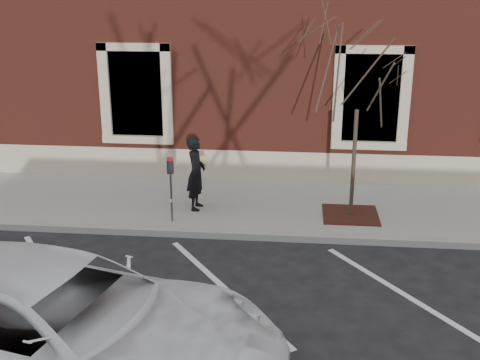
# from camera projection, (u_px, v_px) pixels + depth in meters

# --- Properties ---
(ground) EXTENTS (120.00, 120.00, 0.00)m
(ground) POSITION_uv_depth(u_px,v_px,m) (237.00, 238.00, 12.73)
(ground) COLOR #28282B
(ground) RESTS_ON ground
(sidewalk_near) EXTENTS (40.00, 3.50, 0.15)m
(sidewalk_near) POSITION_uv_depth(u_px,v_px,m) (245.00, 206.00, 14.36)
(sidewalk_near) COLOR gray
(sidewalk_near) RESTS_ON ground
(curb_near) EXTENTS (40.00, 0.12, 0.15)m
(curb_near) POSITION_uv_depth(u_px,v_px,m) (237.00, 236.00, 12.66)
(curb_near) COLOR #9E9E99
(curb_near) RESTS_ON ground
(parking_stripes) EXTENTS (28.00, 4.40, 0.01)m
(parking_stripes) POSITION_uv_depth(u_px,v_px,m) (224.00, 288.00, 10.65)
(parking_stripes) COLOR silver
(parking_stripes) RESTS_ON ground
(building_civic) EXTENTS (40.00, 8.62, 8.00)m
(building_civic) POSITION_uv_depth(u_px,v_px,m) (263.00, 21.00, 18.79)
(building_civic) COLOR maroon
(building_civic) RESTS_ON ground
(man) EXTENTS (0.44, 0.65, 1.72)m
(man) POSITION_uv_depth(u_px,v_px,m) (196.00, 173.00, 13.71)
(man) COLOR black
(man) RESTS_ON sidewalk_near
(parking_meter) EXTENTS (0.13, 0.10, 1.46)m
(parking_meter) POSITION_uv_depth(u_px,v_px,m) (171.00, 177.00, 12.92)
(parking_meter) COLOR #595B60
(parking_meter) RESTS_ON sidewalk_near
(tree_grate) EXTENTS (1.23, 1.23, 0.03)m
(tree_grate) POSITION_uv_depth(u_px,v_px,m) (350.00, 215.00, 13.56)
(tree_grate) COLOR #3B1812
(tree_grate) RESTS_ON sidewalk_near
(sapling) EXTENTS (2.64, 2.64, 4.40)m
(sapling) POSITION_uv_depth(u_px,v_px,m) (359.00, 79.00, 12.60)
(sapling) COLOR #3E2F25
(sapling) RESTS_ON sidewalk_near
(white_truck) EXTENTS (6.59, 4.12, 1.70)m
(white_truck) POSITION_uv_depth(u_px,v_px,m) (58.00, 327.00, 7.90)
(white_truck) COLOR white
(white_truck) RESTS_ON ground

